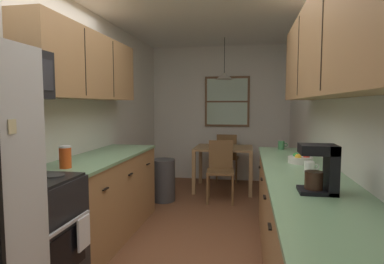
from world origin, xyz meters
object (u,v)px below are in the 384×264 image
object	(u,v)px
microwave_over_range	(3,73)
trash_bin	(163,180)
mug_by_coffeemaker	(310,167)
mug_spare	(281,145)
dining_chair_near	(221,168)
stove_range	(26,242)
dining_table	(224,154)
storage_canister	(65,157)
fruit_bowl	(300,159)
dining_chair_far	(227,155)
coffee_maker	(323,168)

from	to	relation	value
microwave_over_range	trash_bin	xyz separation A→B (m)	(0.41, 2.60, -1.35)
mug_by_coffeemaker	mug_spare	distance (m)	1.34
dining_chair_near	trash_bin	world-z (taller)	dining_chair_near
stove_range	dining_chair_near	distance (m)	3.01
stove_range	trash_bin	bearing A→B (deg)	83.54
dining_table	storage_canister	world-z (taller)	storage_canister
microwave_over_range	fruit_bowl	xyz separation A→B (m)	(2.14, 1.13, -0.73)
microwave_over_range	fruit_bowl	size ratio (longest dim) A/B	2.70
trash_bin	microwave_over_range	bearing A→B (deg)	-98.92
stove_range	dining_chair_far	bearing A→B (deg)	73.75
trash_bin	coffee_maker	distance (m)	3.11
dining_table	fruit_bowl	size ratio (longest dim) A/B	4.26
stove_range	trash_bin	xyz separation A→B (m)	(0.29, 2.60, -0.16)
coffee_maker	fruit_bowl	xyz separation A→B (m)	(0.03, 1.03, -0.12)
trash_bin	storage_canister	world-z (taller)	storage_canister
dining_chair_near	microwave_over_range	bearing A→B (deg)	-114.21
dining_chair_far	trash_bin	world-z (taller)	dining_chair_far
dining_chair_far	fruit_bowl	xyz separation A→B (m)	(0.87, -2.85, 0.44)
dining_chair_near	dining_chair_far	bearing A→B (deg)	88.92
stove_range	fruit_bowl	size ratio (longest dim) A/B	4.89
dining_chair_near	mug_by_coffeemaker	bearing A→B (deg)	-66.58
dining_table	mug_by_coffeemaker	bearing A→B (deg)	-71.42
mug_spare	fruit_bowl	distance (m)	0.92
stove_range	fruit_bowl	distance (m)	2.37
microwave_over_range	dining_chair_near	size ratio (longest dim) A/B	0.68
dining_chair_far	storage_canister	xyz separation A→B (m)	(-1.17, -3.45, 0.50)
dining_chair_far	coffee_maker	xyz separation A→B (m)	(0.84, -3.88, 0.56)
mug_spare	dining_table	bearing A→B (deg)	121.21
dining_chair_far	trash_bin	size ratio (longest dim) A/B	1.43
dining_table	microwave_over_range	bearing A→B (deg)	-110.31
dining_chair_far	mug_by_coffeemaker	world-z (taller)	mug_by_coffeemaker
dining_chair_near	mug_spare	distance (m)	1.18
microwave_over_range	dining_chair_far	size ratio (longest dim) A/B	0.68
trash_bin	storage_canister	xyz separation A→B (m)	(-0.30, -2.07, 0.68)
trash_bin	mug_by_coffeemaker	bearing A→B (deg)	-47.31
dining_chair_near	dining_chair_far	distance (m)	1.20
mug_by_coffeemaker	stove_range	bearing A→B (deg)	-160.68
microwave_over_range	dining_chair_far	xyz separation A→B (m)	(1.27, 3.98, -1.16)
stove_range	coffee_maker	size ratio (longest dim) A/B	3.65
dining_chair_near	coffee_maker	world-z (taller)	coffee_maker
dining_table	mug_by_coffeemaker	world-z (taller)	mug_by_coffeemaker
dining_chair_near	coffee_maker	size ratio (longest dim) A/B	2.99
stove_range	dining_table	world-z (taller)	stove_range
dining_chair_near	trash_bin	xyz separation A→B (m)	(-0.84, -0.18, -0.19)
stove_range	dining_chair_far	size ratio (longest dim) A/B	1.22
mug_by_coffeemaker	coffee_maker	bearing A→B (deg)	-93.52
mug_by_coffeemaker	dining_chair_near	bearing A→B (deg)	113.42
mug_by_coffeemaker	dining_table	bearing A→B (deg)	108.58
storage_canister	mug_spare	size ratio (longest dim) A/B	1.71
dining_chair_near	fruit_bowl	size ratio (longest dim) A/B	4.00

